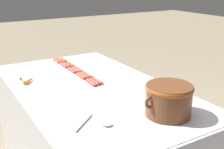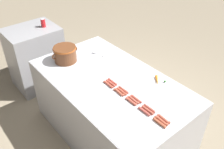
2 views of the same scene
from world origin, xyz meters
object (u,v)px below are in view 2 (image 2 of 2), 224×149
hot_dog_14 (112,82)px  bean_pot (65,53)px  hot_dog_13 (123,90)px  hot_dog_0 (159,123)px  hot_dog_9 (111,83)px  hot_dog_6 (148,110)px  hot_dog_2 (131,101)px  soda_can (43,23)px  hot_dog_8 (122,91)px  hot_dog_1 (144,111)px  hot_dog_4 (108,84)px  hot_dog_12 (136,99)px  hot_dog_5 (161,121)px  hot_dog_10 (164,119)px  hot_dog_3 (119,92)px  serving_spoon (98,53)px  back_cabinet (36,58)px  hot_dog_11 (149,108)px  hot_dog_7 (133,100)px

hot_dog_14 → bean_pot: size_ratio=0.43×
hot_dog_13 → bean_pot: bean_pot is taller
hot_dog_0 → hot_dog_9: same height
hot_dog_0 → hot_dog_6: bearing=78.3°
hot_dog_2 → soda_can: (0.07, 1.96, 0.16)m
hot_dog_8 → hot_dog_13: 0.03m
hot_dog_1 → hot_dog_2: same height
hot_dog_4 → hot_dog_12: same height
hot_dog_5 → hot_dog_4: bearing=92.5°
hot_dog_5 → bean_pot: bearing=94.9°
hot_dog_5 → hot_dog_10: (0.03, 0.00, 0.00)m
soda_can → hot_dog_3: bearing=-92.1°
hot_dog_8 → hot_dog_9: 0.18m
hot_dog_9 → soda_can: bearing=88.9°
soda_can → hot_dog_5: bearing=-90.8°
hot_dog_4 → hot_dog_10: bearing=-84.9°
hot_dog_12 → serving_spoon: size_ratio=0.66×
back_cabinet → hot_dog_3: size_ratio=6.41×
hot_dog_0 → hot_dog_8: bearing=86.4°
hot_dog_11 → hot_dog_14: same height
hot_dog_3 → hot_dog_6: (0.04, -0.38, 0.00)m
bean_pot → hot_dog_12: bearing=-81.7°
hot_dog_14 → hot_dog_9: bearing=-165.3°
hot_dog_8 → serving_spoon: hot_dog_8 is taller
back_cabinet → hot_dog_13: (0.19, -1.84, 0.39)m
hot_dog_11 → hot_dog_10: bearing=-91.1°
hot_dog_14 → hot_dog_5: bearing=-92.7°
hot_dog_3 → hot_dog_6: size_ratio=1.00×
hot_dog_1 → hot_dog_13: bearing=79.9°
hot_dog_12 → hot_dog_3: bearing=109.2°
hot_dog_6 → hot_dog_2: bearing=100.7°
bean_pot → hot_dog_6: bearing=-84.2°
hot_dog_0 → hot_dog_2: bearing=89.8°
hot_dog_1 → bean_pot: bearing=94.2°
hot_dog_7 → soda_can: bearing=89.1°
hot_dog_7 → hot_dog_6: bearing=-89.1°
hot_dog_1 → hot_dog_6: same height
back_cabinet → soda_can: 0.58m
hot_dog_2 → hot_dog_13: bearing=70.6°
hot_dog_5 → hot_dog_3: bearing=93.3°
hot_dog_6 → hot_dog_8: size_ratio=1.00×
hot_dog_10 → hot_dog_12: same height
hot_dog_3 → hot_dog_10: same height
hot_dog_7 → hot_dog_11: (0.04, -0.19, 0.00)m
hot_dog_11 → hot_dog_14: 0.55m
hot_dog_3 → serving_spoon: size_ratio=0.66×
hot_dog_8 → hot_dog_12: same height
back_cabinet → serving_spoon: bearing=-66.5°
hot_dog_11 → bean_pot: (-0.16, 1.27, 0.10)m
bean_pot → hot_dog_13: bearing=-80.1°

